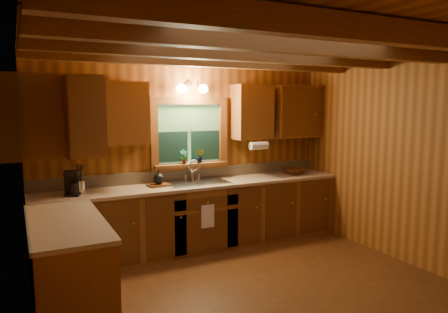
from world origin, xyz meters
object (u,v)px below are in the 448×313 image
cutting_board (159,185)px  wicker_basket (294,171)px  coffee_maker (72,183)px  sink (197,186)px

cutting_board → wicker_basket: 2.12m
cutting_board → wicker_basket: wicker_basket is taller
coffee_maker → cutting_board: (1.06, 0.06, -0.13)m
wicker_basket → coffee_maker: bearing=-179.5°
coffee_maker → cutting_board: size_ratio=1.06×
sink → cutting_board: sink is taller
coffee_maker → cutting_board: coffee_maker is taller
wicker_basket → sink: bearing=179.8°
cutting_board → wicker_basket: (2.12, -0.03, 0.03)m
coffee_maker → cutting_board: 1.07m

